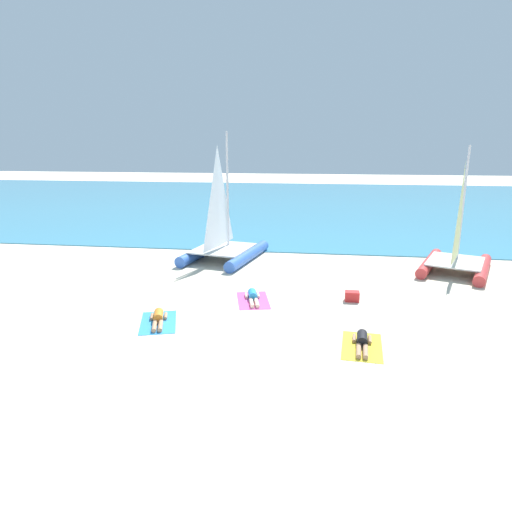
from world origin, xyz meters
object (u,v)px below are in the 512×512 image
object	(u,v)px
sunbather_middle	(253,296)
sailboat_blue	(223,241)
towel_middle	(253,300)
cooler_box	(352,296)
sailboat_red	(456,254)
sunbather_left	(158,318)
towel_right	(362,346)
towel_left	(158,322)
sunbather_right	(362,341)

from	to	relation	value
sunbather_middle	sailboat_blue	bearing A→B (deg)	98.93
towel_middle	cooler_box	size ratio (longest dim) A/B	3.80
sailboat_red	cooler_box	size ratio (longest dim) A/B	10.87
sunbather_left	towel_middle	bearing A→B (deg)	24.30
sunbather_middle	towel_right	distance (m)	4.92
towel_left	sunbather_left	world-z (taller)	sunbather_left
sunbather_right	towel_right	bearing A→B (deg)	-90.00
sunbather_left	towel_right	xyz separation A→B (m)	(6.27, -0.92, -0.13)
sailboat_blue	sailboat_red	distance (m)	10.57
towel_left	cooler_box	size ratio (longest dim) A/B	3.80
towel_left	towel_middle	xyz separation A→B (m)	(2.68, 2.44, 0.00)
towel_middle	sunbather_right	bearing A→B (deg)	-42.13
sailboat_blue	cooler_box	xyz separation A→B (m)	(5.81, -5.19, -0.72)
sailboat_red	cooler_box	xyz separation A→B (m)	(-4.73, -4.43, -0.63)
sunbather_left	towel_middle	xyz separation A→B (m)	(2.70, 2.38, -0.13)
sunbather_middle	cooler_box	distance (m)	3.57
towel_right	sunbather_left	bearing A→B (deg)	171.62
sailboat_red	sunbather_middle	world-z (taller)	sailboat_red
sailboat_red	towel_left	size ratio (longest dim) A/B	2.86
towel_right	cooler_box	world-z (taller)	cooler_box
towel_right	sailboat_red	bearing A→B (deg)	60.11
sunbather_left	sunbather_right	size ratio (longest dim) A/B	0.98
cooler_box	sunbather_left	bearing A→B (deg)	-155.68
sailboat_blue	towel_middle	world-z (taller)	sailboat_blue
sailboat_blue	cooler_box	distance (m)	7.83
sailboat_blue	sunbather_right	size ratio (longest dim) A/B	3.87
sunbather_middle	towel_left	bearing A→B (deg)	-149.94
sailboat_red	sunbather_middle	distance (m)	9.60
sunbather_left	sunbather_middle	world-z (taller)	same
sunbather_right	towel_middle	bearing A→B (deg)	142.67
sailboat_blue	towel_middle	distance (m)	6.14
sunbather_left	towel_right	bearing A→B (deg)	-25.42
sailboat_blue	sunbather_left	bearing A→B (deg)	-81.11
towel_right	towel_middle	bearing A→B (deg)	137.24
towel_left	sunbather_left	size ratio (longest dim) A/B	1.23
sailboat_red	towel_middle	xyz separation A→B (m)	(-8.27, -4.88, -0.80)
sunbather_right	cooler_box	distance (m)	3.68
towel_middle	sunbather_right	world-z (taller)	sunbather_right
towel_middle	sunbather_right	xyz separation A→B (m)	(3.58, -3.23, 0.13)
sunbather_middle	sunbather_right	distance (m)	4.88
sunbather_left	cooler_box	bearing A→B (deg)	7.29
towel_right	sunbather_middle	bearing A→B (deg)	136.81
sailboat_red	sailboat_blue	bearing A→B (deg)	-162.38
towel_left	sunbather_left	xyz separation A→B (m)	(-0.02, 0.06, 0.13)
sunbather_middle	cooler_box	bearing A→B (deg)	-7.06
towel_right	cooler_box	size ratio (longest dim) A/B	3.80
towel_left	towel_middle	distance (m)	3.63
sailboat_red	sunbather_middle	xyz separation A→B (m)	(-8.28, -4.81, -0.68)
cooler_box	towel_middle	bearing A→B (deg)	-172.85
towel_left	sunbather_right	size ratio (longest dim) A/B	1.21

